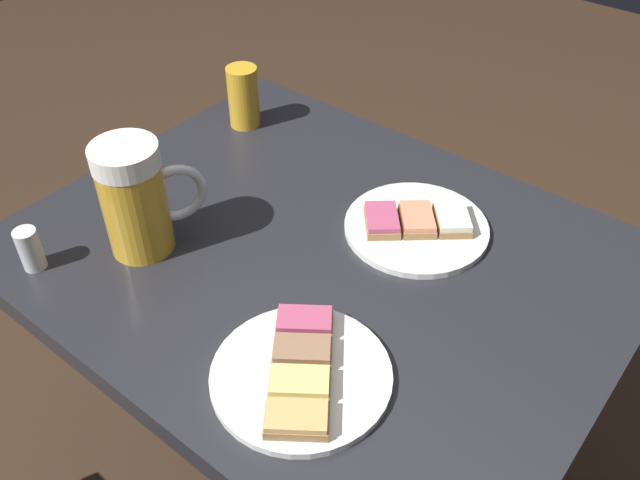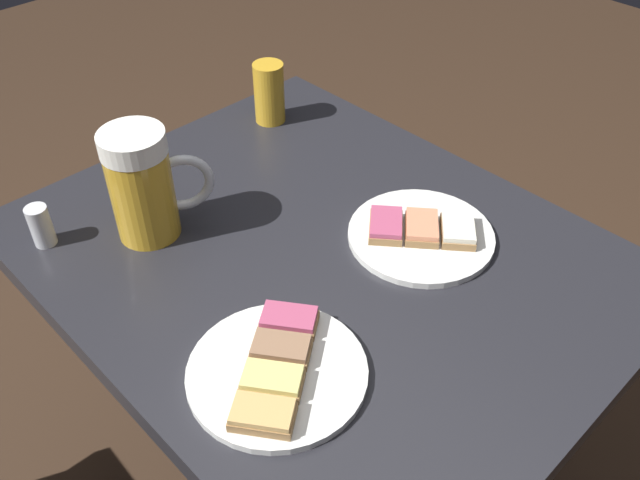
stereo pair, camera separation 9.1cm
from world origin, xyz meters
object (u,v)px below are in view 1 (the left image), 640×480
object	(u,v)px
beer_glass_small	(243,97)
salt_shaker	(30,249)
plate_near	(417,225)
plate_far	(301,373)
beer_mug	(137,198)

from	to	relation	value
beer_glass_small	salt_shaker	bearing A→B (deg)	-175.73
plate_near	salt_shaker	world-z (taller)	salt_shaker
plate_far	beer_mug	xyz separation A→B (m)	(0.04, 0.33, 0.07)
salt_shaker	beer_mug	bearing A→B (deg)	-34.26
beer_glass_small	salt_shaker	world-z (taller)	beer_glass_small
salt_shaker	beer_glass_small	bearing A→B (deg)	4.27
plate_near	plate_far	size ratio (longest dim) A/B	0.99
beer_glass_small	salt_shaker	distance (m)	0.46
plate_far	salt_shaker	bearing A→B (deg)	101.23
beer_mug	plate_far	bearing A→B (deg)	-97.77
plate_far	beer_glass_small	distance (m)	0.58
plate_near	beer_mug	size ratio (longest dim) A/B	1.26
plate_near	plate_far	bearing A→B (deg)	-172.45
plate_near	salt_shaker	size ratio (longest dim) A/B	3.37
plate_near	beer_glass_small	world-z (taller)	beer_glass_small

